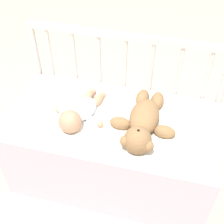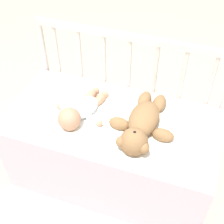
# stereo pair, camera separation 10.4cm
# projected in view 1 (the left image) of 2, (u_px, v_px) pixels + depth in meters

# --- Properties ---
(ground_plane) EXTENTS (12.00, 12.00, 0.00)m
(ground_plane) POSITION_uv_depth(u_px,v_px,m) (112.00, 174.00, 2.07)
(ground_plane) COLOR tan
(crib_mattress) EXTENTS (1.17, 0.59, 0.51)m
(crib_mattress) POSITION_uv_depth(u_px,v_px,m) (112.00, 150.00, 1.89)
(crib_mattress) COLOR #EDB7C6
(crib_mattress) RESTS_ON ground_plane
(crib_rail) EXTENTS (1.17, 0.04, 0.87)m
(crib_rail) POSITION_uv_depth(u_px,v_px,m) (125.00, 72.00, 1.87)
(crib_rail) COLOR beige
(crib_rail) RESTS_ON ground_plane
(blanket) EXTENTS (0.86, 0.54, 0.01)m
(blanket) POSITION_uv_depth(u_px,v_px,m) (117.00, 121.00, 1.71)
(blanket) COLOR white
(blanket) RESTS_ON crib_mattress
(teddy_bear) EXTENTS (0.35, 0.48, 0.14)m
(teddy_bear) POSITION_uv_depth(u_px,v_px,m) (143.00, 122.00, 1.62)
(teddy_bear) COLOR olive
(teddy_bear) RESTS_ON crib_mattress
(baby) EXTENTS (0.31, 0.39, 0.12)m
(baby) POSITION_uv_depth(u_px,v_px,m) (80.00, 112.00, 1.70)
(baby) COLOR white
(baby) RESTS_ON crib_mattress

